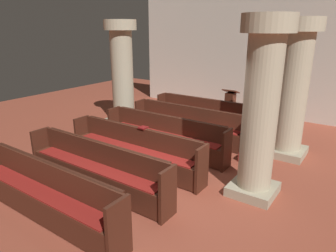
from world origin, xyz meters
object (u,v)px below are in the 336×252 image
Objects in this scene: pillar_aisle_side at (293,87)px; pillar_far_side at (122,72)px; pew_row_1 at (188,123)px; pew_row_3 at (135,148)px; pillar_aisle_rear at (261,108)px; pew_row_2 at (164,134)px; pew_row_4 at (96,166)px; pew_row_5 at (43,191)px; pew_row_0 at (207,114)px; lectern at (230,108)px; hymn_book at (143,128)px; kneeler_box_red at (248,157)px.

pillar_far_side is (-4.98, -0.31, 0.00)m from pillar_aisle_side.
pew_row_1 and pew_row_3 have the same top height.
pillar_aisle_rear is (4.98, -1.92, -0.00)m from pillar_far_side.
pew_row_3 is 1.06× the size of pillar_aisle_side.
pew_row_4 is (0.00, -2.23, 0.00)m from pew_row_2.
pillar_aisle_side is (2.52, 4.88, 1.18)m from pew_row_5.
pew_row_1 is at bearing 90.00° from pew_row_3.
pew_row_0 is at bearing 90.00° from pew_row_1.
pillar_aisle_side is 2.23m from pillar_aisle_rear.
pew_row_5 is at bearing -90.00° from pew_row_0.
lectern reaches higher than pew_row_2.
pew_row_2 is 1.02m from hymn_book.
pillar_far_side reaches higher than pew_row_1.
lectern is 3.20m from kneeler_box_red.
pew_row_3 is 8.64× the size of kneeler_box_red.
pew_row_3 is 1.06× the size of pillar_far_side.
pew_row_4 is 3.13× the size of lectern.
pew_row_2 is at bearing 90.00° from pew_row_4.
pew_row_1 is at bearing 165.81° from kneeler_box_red.
lectern is (0.25, 2.22, -0.03)m from pew_row_1.
pew_row_3 is at bearing -117.52° from hymn_book.
pillar_aisle_rear reaches higher than lectern.
hymn_book is (-2.42, -0.23, -0.75)m from pillar_aisle_rear.
pillar_aisle_rear is at bearing 5.54° from hymn_book.
pillar_far_side is (-2.47, 1.23, 1.18)m from pew_row_2.
kneeler_box_red is at bearing -14.19° from pew_row_1.
pew_row_2 is 3.34m from lectern.
pillar_aisle_side is (2.52, 0.43, 1.18)m from pew_row_1.
pillar_far_side is at bearing -176.41° from pillar_aisle_side.
pillar_aisle_rear reaches higher than pew_row_0.
pew_row_3 is 2.62m from kneeler_box_red.
pew_row_3 is 1.11m from pew_row_4.
lectern is at bearing 83.46° from pew_row_1.
hymn_book is (0.10, 2.42, 0.43)m from pew_row_5.
kneeler_box_red is (-0.58, -0.92, -1.55)m from pillar_aisle_side.
pew_row_3 reaches higher than kneeler_box_red.
pew_row_3 is at bearing -93.28° from lectern.
pew_row_3 is 2.23m from pew_row_5.
pillar_far_side reaches higher than pew_row_2.
pew_row_0 is 1.00× the size of pew_row_1.
pillar_far_side is (-2.47, 3.46, 1.18)m from pew_row_4.
pew_row_2 is 2.86m from pillar_aisle_rear.
kneeler_box_red is (1.93, 3.96, -0.37)m from pew_row_5.
pew_row_5 is at bearing -133.49° from pillar_aisle_rear.
pillar_aisle_side is at bearing -15.11° from pew_row_0.
lectern is 2.76× the size of kneeler_box_red.
pew_row_2 reaches higher than kneeler_box_red.
hymn_book reaches higher than pew_row_0.
pew_row_5 is (0.00, -1.11, 0.00)m from pew_row_4.
pew_row_4 is at bearing -123.70° from pillar_aisle_side.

